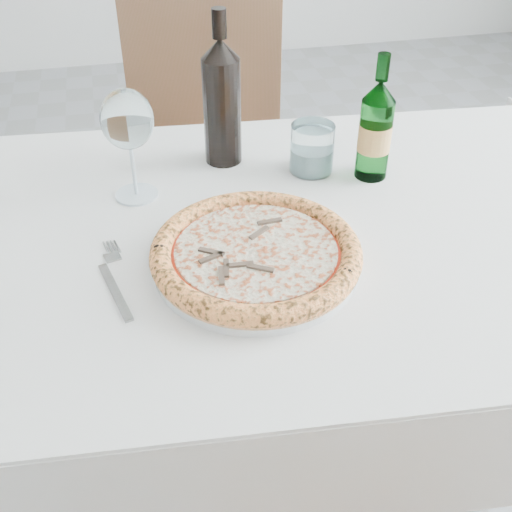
% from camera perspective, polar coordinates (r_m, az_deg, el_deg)
% --- Properties ---
extents(dining_table, '(1.44, 0.93, 0.76)m').
position_cam_1_polar(dining_table, '(1.11, -1.14, -1.62)').
color(dining_table, brown).
rests_on(dining_table, floor).
extents(chair_far, '(0.56, 0.56, 0.93)m').
position_cam_1_polar(chair_far, '(1.87, -4.98, 10.80)').
color(chair_far, brown).
rests_on(chair_far, floor).
extents(plate, '(0.31, 0.31, 0.02)m').
position_cam_1_polar(plate, '(0.97, 0.00, -0.53)').
color(plate, white).
rests_on(plate, dining_table).
extents(pizza, '(0.32, 0.32, 0.03)m').
position_cam_1_polar(pizza, '(0.96, -0.00, 0.30)').
color(pizza, '#EFA165').
rests_on(pizza, plate).
extents(fork, '(0.04, 0.20, 0.00)m').
position_cam_1_polar(fork, '(0.97, -12.48, -2.11)').
color(fork, gray).
rests_on(fork, dining_table).
extents(wine_glass, '(0.09, 0.09, 0.20)m').
position_cam_1_polar(wine_glass, '(1.10, -11.37, 11.62)').
color(wine_glass, silver).
rests_on(wine_glass, dining_table).
extents(tumbler, '(0.08, 0.08, 0.09)m').
position_cam_1_polar(tumbler, '(1.21, 4.98, 9.24)').
color(tumbler, white).
rests_on(tumbler, dining_table).
extents(beer_bottle, '(0.06, 0.06, 0.23)m').
position_cam_1_polar(beer_bottle, '(1.18, 10.56, 10.95)').
color(beer_bottle, '#3E864A').
rests_on(beer_bottle, dining_table).
extents(wine_bottle, '(0.07, 0.07, 0.29)m').
position_cam_1_polar(wine_bottle, '(1.21, -3.06, 13.64)').
color(wine_bottle, black).
rests_on(wine_bottle, dining_table).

